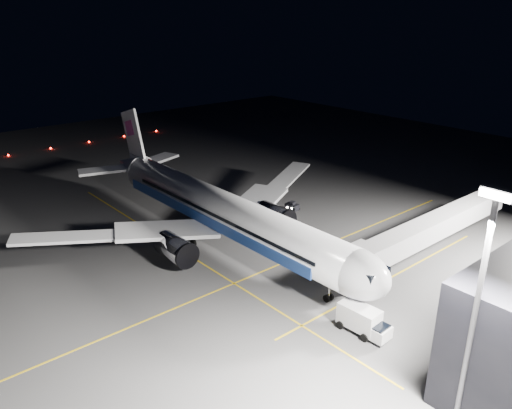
{
  "coord_description": "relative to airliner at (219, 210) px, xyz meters",
  "views": [
    {
      "loc": [
        53.8,
        -39.76,
        32.07
      ],
      "look_at": [
        2.52,
        4.04,
        6.0
      ],
      "focal_mm": 35.0,
      "sensor_mm": 36.0,
      "label": 1
    }
  ],
  "objects": [
    {
      "name": "airliner",
      "position": [
        0.0,
        0.0,
        0.0
      ],
      "size": [
        61.48,
        54.22,
        16.64
      ],
      "color": "silver",
      "rests_on": "ground"
    },
    {
      "name": "safety_cone_c",
      "position": [
        1.9,
        5.25,
        -4.82
      ],
      "size": [
        0.46,
        0.46,
        0.69
      ],
      "primitive_type": "cone",
      "color": "#DF4C09",
      "rests_on": "ground"
    },
    {
      "name": "baggage_tug",
      "position": [
        -2.01,
        17.02,
        -4.42
      ],
      "size": [
        2.48,
        2.11,
        1.62
      ],
      "rotation": [
        0.0,
        0.0,
        0.16
      ],
      "color": "black",
      "rests_on": "ground"
    },
    {
      "name": "jet_bridge",
      "position": [
        23.08,
        18.06,
        -0.58
      ],
      "size": [
        3.6,
        34.4,
        6.3
      ],
      "color": "#B2B2B7",
      "rests_on": "ground"
    },
    {
      "name": "safety_cone_a",
      "position": [
        5.21,
        7.95,
        -4.87
      ],
      "size": [
        0.39,
        0.39,
        0.59
      ],
      "primitive_type": "cone",
      "color": "#DF4C09",
      "rests_on": "ground"
    },
    {
      "name": "taxiway_lights",
      "position": [
        -70.92,
        0.0,
        -4.94
      ],
      "size": [
        0.44,
        60.44,
        0.44
      ],
      "color": "#FF140A",
      "rests_on": "ground"
    },
    {
      "name": "safety_cone_b",
      "position": [
        2.87,
        8.19,
        -4.86
      ],
      "size": [
        0.41,
        0.41,
        0.62
      ],
      "primitive_type": "cone",
      "color": "#DF4C09",
      "rests_on": "ground"
    },
    {
      "name": "guide_line_side",
      "position": [
        23.08,
        10.0,
        -5.16
      ],
      "size": [
        0.25,
        40.0,
        0.01
      ],
      "primitive_type": "cube",
      "color": "gold",
      "rests_on": "ground"
    },
    {
      "name": "guide_line_main",
      "position": [
        11.08,
        0.0,
        -5.16
      ],
      "size": [
        0.25,
        80.0,
        0.01
      ],
      "primitive_type": "cube",
      "color": "gold",
      "rests_on": "ground"
    },
    {
      "name": "service_truck",
      "position": [
        28.17,
        -1.97,
        -3.59
      ],
      "size": [
        5.89,
        2.82,
        2.95
      ],
      "rotation": [
        0.0,
        0.0,
        0.05
      ],
      "color": "silver",
      "rests_on": "ground"
    },
    {
      "name": "floodlight_mast_south",
      "position": [
        41.08,
        -6.01,
        7.21
      ],
      "size": [
        2.4,
        0.67,
        20.7
      ],
      "color": "#59595E",
      "rests_on": "ground"
    },
    {
      "name": "guide_line_cross",
      "position": [
        1.08,
        -6.0,
        -5.16
      ],
      "size": [
        70.0,
        0.25,
        0.01
      ],
      "primitive_type": "cube",
      "color": "gold",
      "rests_on": "ground"
    },
    {
      "name": "ground",
      "position": [
        1.08,
        0.0,
        -5.16
      ],
      "size": [
        200.0,
        200.0,
        0.0
      ],
      "primitive_type": "plane",
      "color": "#4C4C4F",
      "rests_on": "ground"
    }
  ]
}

